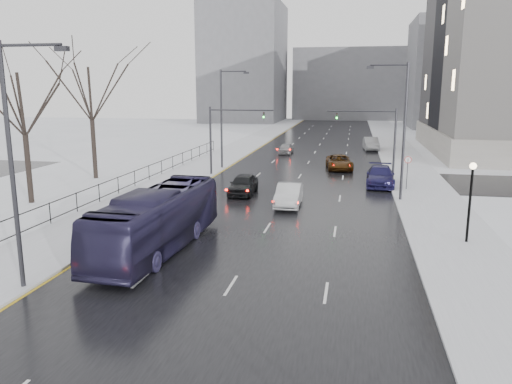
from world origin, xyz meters
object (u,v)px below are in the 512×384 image
Objects in this scene: sedan_right_near at (289,195)px; mast_signal_left at (221,133)px; sedan_right_far at (380,176)px; sedan_right_cross at (339,162)px; sedan_center_near at (243,184)px; sedan_right_distant at (371,144)px; tree_park_e at (96,179)px; mast_signal_right at (382,135)px; streetlight_l_near at (16,156)px; tree_park_d at (32,204)px; no_uturn_sign at (408,163)px; streetlight_r_mid at (401,125)px; sedan_center_far at (286,148)px; streetlight_l_far at (223,114)px; bus at (158,220)px; lamppost_r_mid at (471,191)px.

mast_signal_left is at bearing 123.92° from sedan_right_near.
mast_signal_left is at bearing 173.12° from sedan_right_far.
mast_signal_left is 12.73m from sedan_right_cross.
sedan_center_near is 32.48m from sedan_right_distant.
mast_signal_right is at bearing 8.90° from tree_park_e.
streetlight_l_near is 36.09m from sedan_right_cross.
tree_park_e is at bearing -138.05° from sedan_right_distant.
sedan_right_cross is (10.83, 5.81, -3.33)m from mast_signal_left.
sedan_right_far reaches higher than sedan_right_cross.
sedan_center_near is 0.90× the size of sedan_right_distant.
tree_park_d is 15.57m from sedan_center_near.
sedan_right_cross is at bearing 116.56° from sedan_right_far.
no_uturn_sign is 26.91m from sedan_right_distant.
tree_park_d is 27.24m from streetlight_r_mid.
sedan_right_near is 17.19m from sedan_right_cross.
sedan_right_distant is at bearing 70.58° from sedan_right_cross.
sedan_right_distant is at bearing 70.76° from sedan_center_near.
no_uturn_sign reaches higher than sedan_center_far.
sedan_right_distant is (-2.08, 26.80, -1.42)m from no_uturn_sign.
streetlight_r_mid is at bearing -36.30° from streetlight_l_far.
streetlight_r_mid and streetlight_l_near have the same top height.
streetlight_r_mid reaches higher than sedan_right_cross.
sedan_right_cross is (11.67, 1.81, -4.84)m from streetlight_l_far.
mast_signal_right reaches higher than bus.
tree_park_e is 2.64× the size of sedan_right_distant.
no_uturn_sign is 3.03m from sedan_right_far.
mast_signal_left is (-15.49, 8.00, -1.51)m from streetlight_r_mid.
bus is (-14.00, -18.09, -0.68)m from no_uturn_sign.
sedan_right_distant is (10.62, 30.70, 0.06)m from sedan_center_near.
streetlight_r_mid is 27.97m from sedan_center_far.
bus is (13.40, -18.09, 1.62)m from tree_park_e.
tree_park_d is at bearing 172.09° from lamppost_r_mid.
sedan_right_far is at bearing 25.19° from tree_park_d.
mast_signal_left is (10.87, 4.00, 4.11)m from tree_park_e.
tree_park_d is at bearing -128.78° from sedan_right_distant.
sedan_right_far is at bearing 51.77° from sedan_right_near.
tree_park_e is 25.48m from sedan_right_far.
tree_park_d is 2.44× the size of sedan_right_distant.
bus is (3.37, -26.09, -3.99)m from streetlight_l_far.
no_uturn_sign is at bearing -57.11° from sedan_center_far.
tree_park_d is at bearing -118.15° from streetlight_l_far.
tree_park_d is at bearing -172.36° from sedan_right_near.
sedan_right_cross is at bearing 123.36° from mast_signal_right.
tree_park_d reaches higher than no_uturn_sign.
lamppost_r_mid is at bearing -79.89° from sedan_right_cross.
streetlight_l_far is at bearing 155.27° from no_uturn_sign.
lamppost_r_mid is 0.90× the size of sedan_right_near.
streetlight_l_far is at bearing 159.77° from sedan_right_far.
sedan_right_distant reaches higher than sedan_right_cross.
bus reaches higher than sedan_right_cross.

